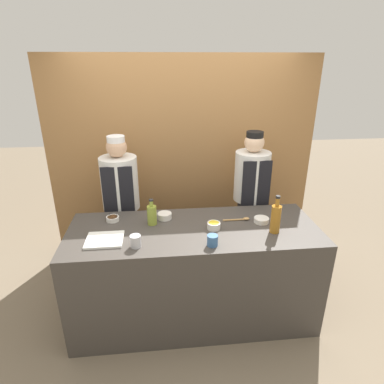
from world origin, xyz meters
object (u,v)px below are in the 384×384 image
cup_steel (136,241)px  chef_left (122,207)px  cutting_board (105,240)px  wooden_spoon (240,219)px  sauce_bowl_purple (165,216)px  sauce_bowl_brown (113,218)px  sauce_bowl_red (261,220)px  bottle_amber (276,218)px  chef_right (250,200)px  cup_blue (212,240)px  bottle_oil (152,214)px  sauce_bowl_yellow (214,225)px

cup_steel → chef_left: chef_left is taller
cup_steel → cutting_board: bearing=156.1°
wooden_spoon → chef_left: bearing=153.7°
sauce_bowl_purple → sauce_bowl_brown: size_ratio=1.14×
sauce_bowl_purple → sauce_bowl_brown: bearing=179.6°
sauce_bowl_red → wooden_spoon: bearing=163.3°
sauce_bowl_brown → chef_left: (0.03, 0.45, -0.09)m
bottle_amber → sauce_bowl_brown: bearing=165.9°
cutting_board → cup_steel: bearing=-23.9°
cup_steel → chef_right: 1.50m
sauce_bowl_brown → cutting_board: (-0.02, -0.36, -0.01)m
cutting_board → cup_blue: cup_blue is taller
sauce_bowl_purple → bottle_oil: size_ratio=0.54×
bottle_oil → cup_steel: 0.39m
sauce_bowl_purple → sauce_bowl_yellow: (0.42, -0.24, 0.00)m
sauce_bowl_yellow → chef_right: (0.52, 0.69, -0.09)m
sauce_bowl_purple → cup_steel: (-0.24, -0.47, 0.02)m
bottle_amber → chef_left: 1.61m
bottle_oil → bottle_amber: 1.08m
bottle_amber → cup_blue: (-0.57, -0.16, -0.09)m
sauce_bowl_yellow → cup_steel: 0.70m
sauce_bowl_red → sauce_bowl_yellow: size_ratio=1.18×
sauce_bowl_red → cup_steel: bearing=-164.9°
sauce_bowl_yellow → chef_right: 0.87m
sauce_bowl_yellow → bottle_amber: bottle_amber is taller
sauce_bowl_yellow → cup_steel: size_ratio=1.15×
sauce_bowl_brown → bottle_amber: bearing=-14.1°
chef_left → chef_right: size_ratio=0.99×
bottle_amber → cup_steel: (-1.18, -0.12, -0.08)m
sauce_bowl_yellow → cup_blue: 0.28m
sauce_bowl_red → cup_blue: (-0.51, -0.35, 0.02)m
chef_left → bottle_amber: bearing=-30.1°
sauce_bowl_red → bottle_oil: size_ratio=0.56×
sauce_bowl_brown → bottle_amber: 1.46m
bottle_amber → cup_steel: 1.18m
sauce_bowl_purple → cup_steel: 0.53m
cutting_board → chef_left: bearing=86.0°
sauce_bowl_red → cup_steel: (-1.12, -0.30, 0.03)m
cup_steel → chef_left: bearing=102.5°
sauce_bowl_yellow → chef_left: size_ratio=0.07×
cup_steel → chef_right: bearing=37.7°
bottle_oil → chef_right: 1.20m
chef_right → sauce_bowl_yellow: bearing=-127.1°
sauce_bowl_brown → wooden_spoon: 1.17m
cup_steel → chef_left: size_ratio=0.06×
bottle_amber → cup_steel: bearing=-174.3°
chef_right → bottle_amber: bearing=-90.8°
sauce_bowl_yellow → chef_left: 1.11m
wooden_spoon → bottle_oil: bearing=179.1°
cup_blue → sauce_bowl_red: bearing=34.2°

